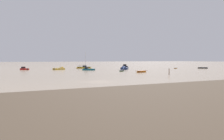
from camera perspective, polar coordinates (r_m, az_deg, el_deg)
ground_plane at (r=42.44m, az=-3.15°, el=-2.71°), size 800.00×800.00×0.00m
sailboat_moored_0 at (r=106.42m, az=-6.51°, el=0.54°), size 6.95×5.00×7.57m
motorboat_moored_0 at (r=87.71m, az=-5.78°, el=0.10°), size 4.68×4.05×1.76m
motorboat_moored_1 at (r=123.92m, az=2.99°, el=0.81°), size 3.94×6.02×2.17m
rowboat_moored_0 at (r=108.05m, az=14.51°, el=0.40°), size 3.03×2.35×0.46m
rowboat_moored_1 at (r=79.84m, az=2.27°, el=-0.21°), size 3.16×2.92×0.51m
motorboat_moored_4 at (r=94.03m, az=2.84°, el=0.30°), size 6.03×6.69×2.31m
motorboat_moored_5 at (r=97.22m, az=-19.80°, el=0.20°), size 3.01×4.86×1.75m
motorboat_moored_6 at (r=95.61m, az=-11.84°, el=0.24°), size 5.45×3.46×1.77m
rowboat_moored_2 at (r=112.80m, az=20.26°, el=0.44°), size 4.43×3.93×0.70m
rowboat_moored_3 at (r=73.97m, az=6.80°, el=-0.38°), size 4.94×3.21×0.74m
mooring_post_near at (r=62.93m, az=13.08°, el=-0.40°), size 0.22×0.22×1.79m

